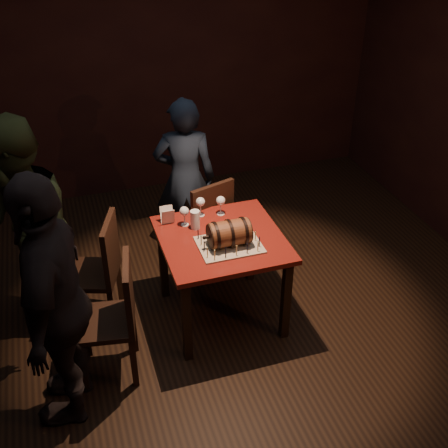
% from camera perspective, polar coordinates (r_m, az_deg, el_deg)
% --- Properties ---
extents(room_shell, '(5.04, 5.04, 2.80)m').
position_cam_1_polar(room_shell, '(3.65, -0.81, 5.38)').
color(room_shell, black).
rests_on(room_shell, ground).
extents(pub_table, '(0.90, 0.90, 0.75)m').
position_cam_1_polar(pub_table, '(4.22, -0.26, -2.60)').
color(pub_table, '#54100E').
rests_on(pub_table, ground).
extents(cake_board, '(0.45, 0.35, 0.01)m').
position_cam_1_polar(cake_board, '(4.06, 0.54, -2.12)').
color(cake_board, '#A69986').
rests_on(cake_board, pub_table).
extents(barrel_cake, '(0.35, 0.20, 0.20)m').
position_cam_1_polar(barrel_cake, '(4.01, 0.54, -0.94)').
color(barrel_cake, brown).
rests_on(barrel_cake, cake_board).
extents(birthday_candles, '(0.40, 0.30, 0.09)m').
position_cam_1_polar(birthday_candles, '(4.04, 0.54, -1.57)').
color(birthday_candles, '#E7DA8A').
rests_on(birthday_candles, cake_board).
extents(wine_glass_left, '(0.07, 0.07, 0.16)m').
position_cam_1_polar(wine_glass_left, '(4.24, -4.06, 1.23)').
color(wine_glass_left, silver).
rests_on(wine_glass_left, pub_table).
extents(wine_glass_mid, '(0.07, 0.07, 0.16)m').
position_cam_1_polar(wine_glass_mid, '(4.36, -2.41, 2.18)').
color(wine_glass_mid, silver).
rests_on(wine_glass_mid, pub_table).
extents(wine_glass_right, '(0.07, 0.07, 0.16)m').
position_cam_1_polar(wine_glass_right, '(4.37, -0.34, 2.31)').
color(wine_glass_right, silver).
rests_on(wine_glass_right, pub_table).
extents(pint_of_ale, '(0.07, 0.07, 0.15)m').
position_cam_1_polar(pint_of_ale, '(4.23, -2.95, 0.41)').
color(pint_of_ale, silver).
rests_on(pint_of_ale, pub_table).
extents(menu_card, '(0.10, 0.05, 0.13)m').
position_cam_1_polar(menu_card, '(4.31, -5.77, 0.84)').
color(menu_card, white).
rests_on(menu_card, pub_table).
extents(chair_back, '(0.50, 0.50, 0.93)m').
position_cam_1_polar(chair_back, '(4.75, -1.81, 0.09)').
color(chair_back, black).
rests_on(chair_back, ground).
extents(chair_left_rear, '(0.51, 0.51, 0.93)m').
position_cam_1_polar(chair_left_rear, '(4.34, -12.49, -4.29)').
color(chair_left_rear, black).
rests_on(chair_left_rear, ground).
extents(chair_left_front, '(0.46, 0.46, 0.93)m').
position_cam_1_polar(chair_left_front, '(3.90, -10.89, -8.89)').
color(chair_left_front, black).
rests_on(chair_left_front, ground).
extents(person_back, '(0.61, 0.47, 1.49)m').
position_cam_1_polar(person_back, '(4.98, -3.98, 4.61)').
color(person_back, black).
rests_on(person_back, ground).
extents(person_left_rear, '(0.81, 0.95, 1.73)m').
position_cam_1_polar(person_left_rear, '(4.22, -19.53, -1.03)').
color(person_left_rear, '#343E1F').
rests_on(person_left_rear, ground).
extents(person_left_front, '(0.67, 1.10, 1.75)m').
position_cam_1_polar(person_left_front, '(3.52, -16.74, -7.64)').
color(person_left_front, black).
rests_on(person_left_front, ground).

